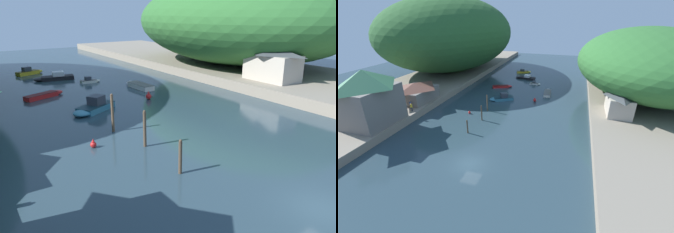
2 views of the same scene
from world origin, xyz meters
The scene contains 21 objects.
water_surface centered at (0.00, 30.00, 0.00)m, with size 130.00×130.00×0.00m, color #283D47.
left_bank centered at (-27.33, 30.00, 0.72)m, with size 22.00×120.00×1.44m.
right_bank centered at (27.33, 30.00, 0.72)m, with size 22.00×120.00×1.44m.
hillside_left centered at (-28.43, 46.62, 12.93)m, with size 38.47×53.86×22.98m.
hillside_right centered at (28.43, 35.93, 9.03)m, with size 31.66×44.33×15.18m.
waterfront_building centered at (-20.39, 4.15, 6.35)m, with size 7.81×9.41×9.49m.
boathouse_shed centered at (-20.68, 16.13, 3.48)m, with size 7.19×8.89×3.93m.
right_bank_cottage centered at (21.22, 21.49, 3.90)m, with size 4.55×7.68×4.78m.
boat_navy_launch centered at (1.64, 40.62, 0.30)m, with size 3.09×1.25×0.98m.
boat_red_skiff centered at (-3.81, 25.42, 0.50)m, with size 5.95×4.71×1.68m.
boat_yellow_tender centered at (-4.74, 53.36, 0.43)m, with size 5.07×3.22×1.37m.
boat_far_upstream centered at (6.25, 33.35, 0.35)m, with size 2.01×6.08×0.71m.
boat_cabin_cruiser centered at (-2.63, 45.91, 0.41)m, with size 6.61×3.10×1.34m.
boat_near_quay centered at (-6.57, 35.05, 0.29)m, with size 5.60×3.33×0.59m.
mooring_post_nearest centered at (-4.22, 8.01, 1.28)m, with size 0.25×0.25×2.54m.
mooring_post_second centered at (-3.87, 13.52, 1.58)m, with size 0.26×0.26×3.15m.
mooring_post_middle centered at (-4.59, 18.25, 1.83)m, with size 0.26×0.26×3.65m.
channel_buoy_near centered at (4.13, 26.64, 0.42)m, with size 0.73×0.73×1.09m.
channel_buoy_far centered at (-7.57, 15.65, 0.30)m, with size 0.52×0.52×0.78m.
person_on_quay centered at (-18.60, 11.57, 2.42)m, with size 0.30×0.42×1.69m.
person_by_boathouse centered at (-17.45, 10.45, 2.42)m, with size 0.28×0.41×1.69m.
Camera 2 is at (12.49, -23.00, 19.17)m, focal length 24.00 mm.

